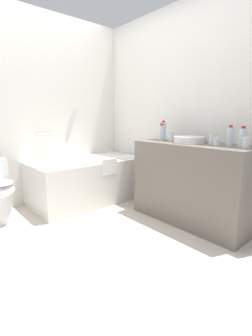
{
  "coord_description": "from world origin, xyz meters",
  "views": [
    {
      "loc": [
        -1.02,
        -1.94,
        1.13
      ],
      "look_at": [
        0.69,
        0.06,
        0.57
      ],
      "focal_mm": 25.83,
      "sensor_mm": 36.0,
      "label": 1
    }
  ],
  "objects_px": {
    "bathtub": "(88,178)",
    "drinking_glass_1": "(171,137)",
    "drinking_glass_0": "(217,141)",
    "water_bottle_1": "(163,131)",
    "drinking_glass_2": "(212,139)",
    "sink_basin": "(189,140)",
    "sink_faucet": "(199,139)",
    "water_bottle_2": "(161,133)",
    "drinking_glass_3": "(247,142)",
    "soap_dish": "(169,139)",
    "water_bottle_0": "(243,137)",
    "water_bottle_3": "(230,136)"
  },
  "relations": [
    {
      "from": "sink_faucet",
      "to": "drinking_glass_0",
      "type": "bearing_deg",
      "value": -120.29
    },
    {
      "from": "water_bottle_2",
      "to": "drinking_glass_2",
      "type": "height_order",
      "value": "water_bottle_2"
    },
    {
      "from": "bathtub",
      "to": "drinking_glass_2",
      "type": "height_order",
      "value": "bathtub"
    },
    {
      "from": "drinking_glass_0",
      "to": "water_bottle_1",
      "type": "bearing_deg",
      "value": 83.85
    },
    {
      "from": "water_bottle_1",
      "to": "soap_dish",
      "type": "xyz_separation_m",
      "value": [
        -0.0,
        -0.1,
        -0.1
      ]
    },
    {
      "from": "sink_faucet",
      "to": "water_bottle_0",
      "type": "xyz_separation_m",
      "value": [
        -0.09,
        -0.51,
        0.06
      ]
    },
    {
      "from": "sink_basin",
      "to": "water_bottle_3",
      "type": "distance_m",
      "value": 0.41
    },
    {
      "from": "drinking_glass_3",
      "to": "drinking_glass_1",
      "type": "bearing_deg",
      "value": 89.97
    },
    {
      "from": "soap_dish",
      "to": "drinking_glass_1",
      "type": "bearing_deg",
      "value": -127.76
    },
    {
      "from": "water_bottle_0",
      "to": "water_bottle_2",
      "type": "xyz_separation_m",
      "value": [
        -0.09,
        0.91,
        0.0
      ]
    },
    {
      "from": "water_bottle_3",
      "to": "soap_dish",
      "type": "relative_size",
      "value": 2.15
    },
    {
      "from": "water_bottle_0",
      "to": "drinking_glass_1",
      "type": "xyz_separation_m",
      "value": [
        -0.08,
        0.76,
        -0.03
      ]
    },
    {
      "from": "drinking_glass_0",
      "to": "drinking_glass_2",
      "type": "relative_size",
      "value": 0.8
    },
    {
      "from": "drinking_glass_0",
      "to": "drinking_glass_3",
      "type": "relative_size",
      "value": 0.81
    },
    {
      "from": "drinking_glass_1",
      "to": "drinking_glass_2",
      "type": "bearing_deg",
      "value": -85.0
    },
    {
      "from": "sink_basin",
      "to": "drinking_glass_3",
      "type": "height_order",
      "value": "drinking_glass_3"
    },
    {
      "from": "water_bottle_0",
      "to": "drinking_glass_2",
      "type": "xyz_separation_m",
      "value": [
        -0.04,
        0.28,
        -0.04
      ]
    },
    {
      "from": "water_bottle_1",
      "to": "water_bottle_2",
      "type": "xyz_separation_m",
      "value": [
        -0.09,
        -0.05,
        -0.02
      ]
    },
    {
      "from": "water_bottle_2",
      "to": "water_bottle_3",
      "type": "bearing_deg",
      "value": -84.44
    },
    {
      "from": "drinking_glass_1",
      "to": "soap_dish",
      "type": "distance_m",
      "value": 0.13
    },
    {
      "from": "water_bottle_3",
      "to": "drinking_glass_0",
      "type": "xyz_separation_m",
      "value": [
        -0.07,
        0.09,
        -0.05
      ]
    },
    {
      "from": "bathtub",
      "to": "sink_basin",
      "type": "xyz_separation_m",
      "value": [
        0.48,
        -1.26,
        0.59
      ]
    },
    {
      "from": "drinking_glass_1",
      "to": "drinking_glass_3",
      "type": "height_order",
      "value": "drinking_glass_1"
    },
    {
      "from": "water_bottle_2",
      "to": "drinking_glass_3",
      "type": "xyz_separation_m",
      "value": [
        0.01,
        -0.98,
        -0.04
      ]
    },
    {
      "from": "sink_faucet",
      "to": "drinking_glass_0",
      "type": "height_order",
      "value": "drinking_glass_0"
    },
    {
      "from": "sink_faucet",
      "to": "drinking_glass_1",
      "type": "height_order",
      "value": "drinking_glass_1"
    },
    {
      "from": "water_bottle_1",
      "to": "drinking_glass_1",
      "type": "relative_size",
      "value": 2.17
    },
    {
      "from": "bathtub",
      "to": "drinking_glass_1",
      "type": "bearing_deg",
      "value": -64.18
    },
    {
      "from": "water_bottle_2",
      "to": "soap_dish",
      "type": "bearing_deg",
      "value": -30.34
    },
    {
      "from": "bathtub",
      "to": "drinking_glass_0",
      "type": "distance_m",
      "value": 1.75
    },
    {
      "from": "water_bottle_3",
      "to": "water_bottle_2",
      "type": "bearing_deg",
      "value": 95.56
    },
    {
      "from": "bathtub",
      "to": "drinking_glass_3",
      "type": "distance_m",
      "value": 2.01
    },
    {
      "from": "sink_basin",
      "to": "drinking_glass_1",
      "type": "xyz_separation_m",
      "value": [
        0.01,
        0.25,
        0.02
      ]
    },
    {
      "from": "drinking_glass_1",
      "to": "bathtub",
      "type": "bearing_deg",
      "value": 115.82
    },
    {
      "from": "drinking_glass_2",
      "to": "water_bottle_1",
      "type": "bearing_deg",
      "value": 86.66
    },
    {
      "from": "sink_faucet",
      "to": "water_bottle_0",
      "type": "height_order",
      "value": "water_bottle_0"
    },
    {
      "from": "water_bottle_2",
      "to": "water_bottle_0",
      "type": "bearing_deg",
      "value": -84.3
    },
    {
      "from": "drinking_glass_3",
      "to": "soap_dish",
      "type": "height_order",
      "value": "drinking_glass_3"
    },
    {
      "from": "sink_faucet",
      "to": "water_bottle_2",
      "type": "height_order",
      "value": "water_bottle_2"
    },
    {
      "from": "drinking_glass_1",
      "to": "soap_dish",
      "type": "xyz_separation_m",
      "value": [
        0.08,
        0.1,
        -0.04
      ]
    },
    {
      "from": "water_bottle_3",
      "to": "water_bottle_0",
      "type": "bearing_deg",
      "value": -83.38
    },
    {
      "from": "water_bottle_0",
      "to": "drinking_glass_0",
      "type": "bearing_deg",
      "value": 112.19
    },
    {
      "from": "water_bottle_2",
      "to": "drinking_glass_3",
      "type": "distance_m",
      "value": 0.99
    },
    {
      "from": "sink_basin",
      "to": "sink_faucet",
      "type": "relative_size",
      "value": 2.16
    },
    {
      "from": "sink_basin",
      "to": "water_bottle_0",
      "type": "bearing_deg",
      "value": -79.6
    },
    {
      "from": "sink_basin",
      "to": "drinking_glass_1",
      "type": "bearing_deg",
      "value": 87.97
    },
    {
      "from": "drinking_glass_3",
      "to": "drinking_glass_2",
      "type": "bearing_deg",
      "value": 83.11
    },
    {
      "from": "drinking_glass_0",
      "to": "water_bottle_0",
      "type": "bearing_deg",
      "value": -67.81
    },
    {
      "from": "bathtub",
      "to": "drinking_glass_0",
      "type": "xyz_separation_m",
      "value": [
        0.49,
        -1.57,
        0.6
      ]
    },
    {
      "from": "water_bottle_3",
      "to": "drinking_glass_0",
      "type": "height_order",
      "value": "water_bottle_3"
    }
  ]
}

